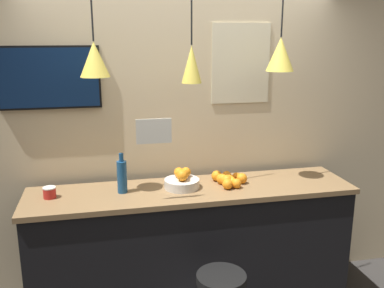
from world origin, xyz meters
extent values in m
cube|color=beige|center=(0.00, 1.11, 1.45)|extent=(8.00, 0.06, 2.90)
cube|color=black|center=(0.00, 0.71, 0.50)|extent=(2.45, 0.55, 1.00)
cube|color=olive|center=(0.00, 0.71, 1.02)|extent=(2.49, 0.59, 0.04)
cylinder|color=black|center=(0.07, 0.12, 0.61)|extent=(0.33, 0.33, 0.06)
cylinder|color=beige|center=(-0.07, 0.73, 1.08)|extent=(0.27, 0.27, 0.07)
sphere|color=orange|center=(-0.03, 0.78, 1.15)|extent=(0.08, 0.08, 0.08)
sphere|color=orange|center=(-0.09, 0.79, 1.15)|extent=(0.08, 0.08, 0.08)
sphere|color=orange|center=(-0.08, 0.78, 1.15)|extent=(0.08, 0.08, 0.08)
sphere|color=orange|center=(-0.08, 0.69, 1.15)|extent=(0.09, 0.09, 0.09)
sphere|color=orange|center=(-0.06, 0.73, 1.15)|extent=(0.08, 0.08, 0.08)
sphere|color=orange|center=(0.28, 0.70, 1.09)|extent=(0.09, 0.09, 0.09)
sphere|color=orange|center=(0.28, 0.76, 1.08)|extent=(0.07, 0.07, 0.07)
sphere|color=orange|center=(0.23, 0.83, 1.09)|extent=(0.09, 0.09, 0.09)
sphere|color=orange|center=(0.30, 0.74, 1.09)|extent=(0.09, 0.09, 0.09)
sphere|color=orange|center=(0.38, 0.79, 1.08)|extent=(0.07, 0.07, 0.07)
sphere|color=orange|center=(0.31, 0.69, 1.08)|extent=(0.07, 0.07, 0.07)
sphere|color=orange|center=(0.31, 0.71, 1.08)|extent=(0.07, 0.07, 0.07)
sphere|color=orange|center=(0.33, 0.64, 1.08)|extent=(0.07, 0.07, 0.07)
sphere|color=orange|center=(0.28, 0.73, 1.08)|extent=(0.07, 0.07, 0.07)
sphere|color=orange|center=(0.41, 0.73, 1.08)|extent=(0.08, 0.08, 0.08)
sphere|color=orange|center=(0.31, 0.83, 1.08)|extent=(0.08, 0.08, 0.08)
sphere|color=orange|center=(0.26, 0.74, 1.08)|extent=(0.09, 0.09, 0.09)
sphere|color=orange|center=(0.26, 0.63, 1.08)|extent=(0.08, 0.08, 0.08)
sphere|color=orange|center=(0.25, 0.75, 1.08)|extent=(0.08, 0.08, 0.08)
cylinder|color=navy|center=(-0.52, 0.73, 1.16)|extent=(0.07, 0.07, 0.24)
cylinder|color=navy|center=(-0.52, 0.73, 1.31)|extent=(0.03, 0.03, 0.06)
cylinder|color=red|center=(-1.04, 0.73, 1.08)|extent=(0.09, 0.09, 0.07)
cylinder|color=white|center=(-1.04, 0.73, 1.12)|extent=(0.09, 0.09, 0.01)
cone|color=#EAD14C|center=(-0.67, 0.72, 2.02)|extent=(0.20, 0.20, 0.24)
sphere|color=#F9EFCC|center=(-0.67, 0.72, 1.92)|extent=(0.04, 0.04, 0.04)
cone|color=#EAD14C|center=(0.00, 0.72, 1.98)|extent=(0.15, 0.15, 0.27)
sphere|color=#F9EFCC|center=(0.00, 0.72, 1.86)|extent=(0.04, 0.04, 0.04)
cone|color=#EAD14C|center=(0.67, 0.72, 2.04)|extent=(0.21, 0.21, 0.25)
sphere|color=#F9EFCC|center=(0.67, 0.72, 1.94)|extent=(0.04, 0.04, 0.04)
cube|color=black|center=(-1.01, 1.06, 1.87)|extent=(0.75, 0.04, 0.47)
cube|color=#0F2347|center=(-1.01, 1.04, 1.87)|extent=(0.72, 0.01, 0.44)
cube|color=silver|center=(-0.31, 0.49, 1.55)|extent=(0.24, 0.01, 0.17)
cube|color=beige|center=(0.49, 1.07, 1.95)|extent=(0.49, 0.01, 0.65)
camera|label=1|loc=(-0.66, -2.30, 2.19)|focal=40.00mm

